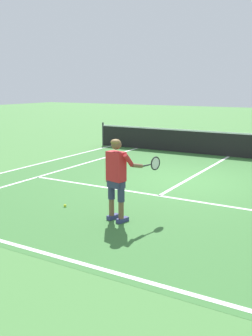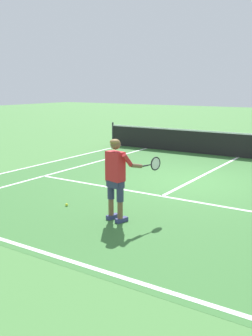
# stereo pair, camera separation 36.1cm
# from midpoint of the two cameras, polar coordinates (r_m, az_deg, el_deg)

# --- Properties ---
(ground_plane) EXTENTS (80.00, 80.00, 0.00)m
(ground_plane) POSITION_cam_midpoint_polar(r_m,az_deg,el_deg) (11.52, 10.52, -1.94)
(ground_plane) COLOR #477F3D
(court_inner_surface) EXTENTS (10.98, 10.88, 0.00)m
(court_inner_surface) POSITION_cam_midpoint_polar(r_m,az_deg,el_deg) (10.88, 9.10, -2.70)
(court_inner_surface) COLOR #387033
(court_inner_surface) RESTS_ON ground
(line_baseline) EXTENTS (10.98, 0.10, 0.01)m
(line_baseline) POSITION_cam_midpoint_polar(r_m,az_deg,el_deg) (6.68, -9.86, -12.40)
(line_baseline) COLOR white
(line_baseline) RESTS_ON ground
(line_service) EXTENTS (8.23, 0.10, 0.01)m
(line_service) POSITION_cam_midpoint_polar(r_m,az_deg,el_deg) (9.87, 6.37, -4.16)
(line_service) COLOR white
(line_service) RESTS_ON ground
(line_centre_service) EXTENTS (0.10, 6.40, 0.01)m
(line_centre_service) POSITION_cam_midpoint_polar(r_m,az_deg,el_deg) (12.73, 12.82, -0.68)
(line_centre_service) COLOR white
(line_centre_service) RESTS_ON ground
(line_singles_left) EXTENTS (0.10, 10.48, 0.01)m
(line_singles_left) POSITION_cam_midpoint_polar(r_m,az_deg,el_deg) (13.03, -7.68, -0.19)
(line_singles_left) COLOR white
(line_singles_left) RESTS_ON ground
(line_doubles_left) EXTENTS (0.10, 10.48, 0.01)m
(line_doubles_left) POSITION_cam_midpoint_polar(r_m,az_deg,el_deg) (13.95, -11.99, 0.46)
(line_doubles_left) COLOR white
(line_doubles_left) RESTS_ON ground
(tennis_net) EXTENTS (11.96, 0.08, 1.07)m
(tennis_net) POSITION_cam_midpoint_polar(r_m,az_deg,el_deg) (15.65, 16.96, 3.28)
(tennis_net) COLOR #333338
(tennis_net) RESTS_ON ground
(tennis_player) EXTENTS (0.84, 1.05, 1.71)m
(tennis_player) POSITION_cam_midpoint_polar(r_m,az_deg,el_deg) (7.82, -0.08, -0.94)
(tennis_player) COLOR navy
(tennis_player) RESTS_ON ground
(tennis_ball_near_feet) EXTENTS (0.07, 0.07, 0.07)m
(tennis_ball_near_feet) POSITION_cam_midpoint_polar(r_m,az_deg,el_deg) (9.10, -7.63, -5.41)
(tennis_ball_near_feet) COLOR #CCE02D
(tennis_ball_near_feet) RESTS_ON ground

